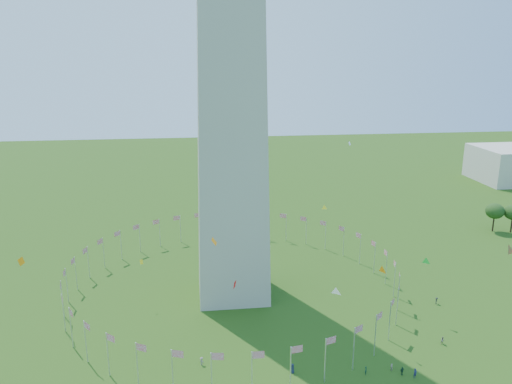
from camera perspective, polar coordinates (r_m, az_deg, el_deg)
flag_ring at (r=126.53m, az=-2.66°, el=-9.63°), size 80.24×80.24×9.00m
kites_aloft at (r=98.18m, az=7.87°, el=-8.07°), size 114.51×69.92×35.89m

